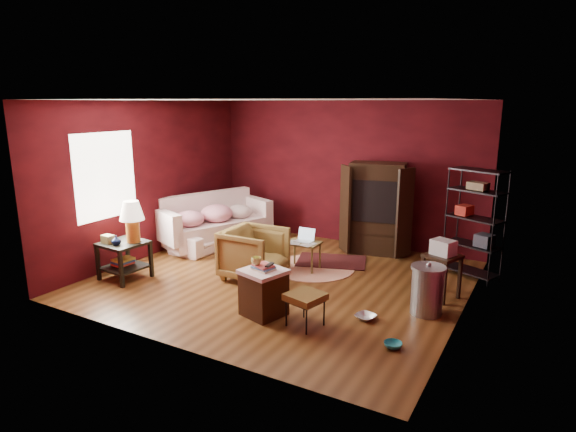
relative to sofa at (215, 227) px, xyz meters
name	(u,v)px	position (x,y,z in m)	size (l,w,h in m)	color
room	(279,193)	(2.05, -0.98, 1.04)	(5.54, 5.04, 2.84)	brown
sofa	(215,227)	(0.00, 0.00, 0.00)	(1.87, 0.55, 0.73)	silver
armchair	(254,251)	(1.67, -1.13, 0.09)	(0.88, 0.82, 0.90)	black
pet_bowl_steel	(366,310)	(3.78, -1.69, -0.23)	(0.26, 0.06, 0.26)	silver
pet_bowl_turquoise	(393,339)	(4.31, -2.24, -0.26)	(0.21, 0.07, 0.21)	#27A9BA
vase	(116,240)	(-0.09, -2.32, 0.31)	(0.15, 0.15, 0.15)	#0B173B
mug	(256,260)	(2.46, -2.27, 0.40)	(0.13, 0.10, 0.13)	#DCDA6B
side_table	(128,233)	(-0.05, -2.12, 0.39)	(0.69, 0.69, 1.27)	black
sofa_cushions	(213,222)	(-0.05, 0.03, 0.09)	(1.61, 2.37, 0.92)	silver
hamper	(264,291)	(2.54, -2.22, -0.04)	(0.64, 0.64, 0.73)	#42220F
footstool	(305,298)	(3.17, -2.24, 0.01)	(0.51, 0.51, 0.43)	black
rug_round	(313,267)	(2.28, -0.24, -0.36)	(1.60, 1.60, 0.01)	beige
rug_oriental	(331,261)	(2.42, 0.21, -0.35)	(1.39, 1.13, 0.01)	#501516
laptop_desk	(303,245)	(2.16, -0.37, 0.06)	(0.57, 0.46, 0.69)	olive
tv_armoire	(376,207)	(2.90, 1.10, 0.52)	(1.32, 0.85, 1.70)	black
wire_shelving	(476,219)	(4.70, 0.64, 0.60)	(0.94, 0.68, 1.76)	black
small_stand	(443,255)	(4.45, -0.48, 0.28)	(0.57, 0.57, 0.87)	black
trash_can	(427,290)	(4.41, -1.12, -0.03)	(0.60, 0.60, 0.72)	#999BA1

